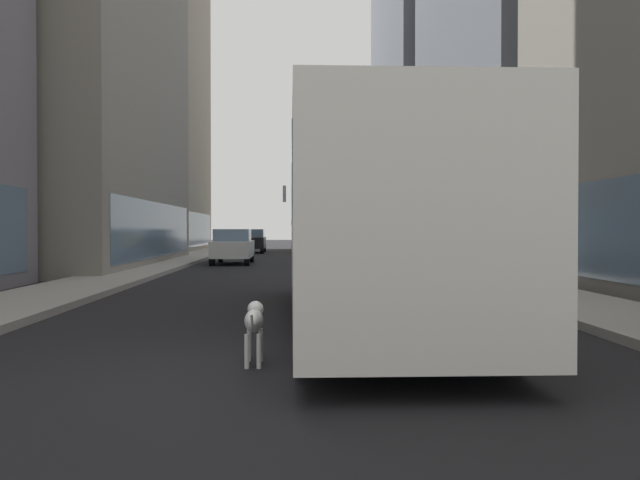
{
  "coord_description": "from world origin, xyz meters",
  "views": [
    {
      "loc": [
        -0.09,
        -7.65,
        1.61
      ],
      "look_at": [
        0.48,
        5.53,
        1.4
      ],
      "focal_mm": 37.62,
      "sensor_mm": 36.0,
      "label": 1
    }
  ],
  "objects_px": {
    "transit_bus": "(365,220)",
    "car_yellow_taxi": "(307,239)",
    "pedestrian_with_handbag": "(546,256)",
    "car_black_suv": "(252,241)",
    "car_grey_wagon": "(310,241)",
    "dalmatian_dog": "(254,321)",
    "car_white_van": "(233,246)"
  },
  "relations": [
    {
      "from": "car_black_suv",
      "to": "dalmatian_dog",
      "type": "relative_size",
      "value": 4.63
    },
    {
      "from": "car_black_suv",
      "to": "pedestrian_with_handbag",
      "type": "distance_m",
      "value": 32.41
    },
    {
      "from": "transit_bus",
      "to": "car_black_suv",
      "type": "relative_size",
      "value": 2.59
    },
    {
      "from": "car_white_van",
      "to": "dalmatian_dog",
      "type": "height_order",
      "value": "car_white_van"
    },
    {
      "from": "transit_bus",
      "to": "car_yellow_taxi",
      "type": "height_order",
      "value": "transit_bus"
    },
    {
      "from": "transit_bus",
      "to": "car_black_suv",
      "type": "xyz_separation_m",
      "value": [
        -4.0,
        34.5,
        -0.95
      ]
    },
    {
      "from": "car_yellow_taxi",
      "to": "car_grey_wagon",
      "type": "relative_size",
      "value": 0.88
    },
    {
      "from": "transit_bus",
      "to": "car_yellow_taxi",
      "type": "relative_size",
      "value": 2.81
    },
    {
      "from": "car_grey_wagon",
      "to": "dalmatian_dog",
      "type": "bearing_deg",
      "value": -92.62
    },
    {
      "from": "car_black_suv",
      "to": "dalmatian_dog",
      "type": "distance_m",
      "value": 38.19
    },
    {
      "from": "dalmatian_dog",
      "to": "pedestrian_with_handbag",
      "type": "relative_size",
      "value": 0.57
    },
    {
      "from": "car_black_suv",
      "to": "dalmatian_dog",
      "type": "bearing_deg",
      "value": -86.6
    },
    {
      "from": "car_white_van",
      "to": "car_black_suv",
      "type": "distance_m",
      "value": 14.76
    },
    {
      "from": "transit_bus",
      "to": "car_white_van",
      "type": "height_order",
      "value": "transit_bus"
    },
    {
      "from": "car_white_van",
      "to": "transit_bus",
      "type": "bearing_deg",
      "value": -78.54
    },
    {
      "from": "car_grey_wagon",
      "to": "pedestrian_with_handbag",
      "type": "height_order",
      "value": "pedestrian_with_handbag"
    },
    {
      "from": "transit_bus",
      "to": "pedestrian_with_handbag",
      "type": "xyz_separation_m",
      "value": [
        4.47,
        3.21,
        -0.76
      ]
    },
    {
      "from": "car_yellow_taxi",
      "to": "dalmatian_dog",
      "type": "bearing_deg",
      "value": -92.19
    },
    {
      "from": "car_black_suv",
      "to": "car_grey_wagon",
      "type": "relative_size",
      "value": 0.96
    },
    {
      "from": "car_grey_wagon",
      "to": "pedestrian_with_handbag",
      "type": "relative_size",
      "value": 2.76
    },
    {
      "from": "pedestrian_with_handbag",
      "to": "transit_bus",
      "type": "bearing_deg",
      "value": -144.26
    },
    {
      "from": "transit_bus",
      "to": "dalmatian_dog",
      "type": "distance_m",
      "value": 4.21
    },
    {
      "from": "car_yellow_taxi",
      "to": "car_black_suv",
      "type": "xyz_separation_m",
      "value": [
        -4.0,
        -7.28,
        0.0
      ]
    },
    {
      "from": "car_black_suv",
      "to": "pedestrian_with_handbag",
      "type": "xyz_separation_m",
      "value": [
        8.47,
        -31.28,
        0.19
      ]
    },
    {
      "from": "transit_bus",
      "to": "car_grey_wagon",
      "type": "bearing_deg",
      "value": 90.0
    },
    {
      "from": "car_white_van",
      "to": "car_yellow_taxi",
      "type": "height_order",
      "value": "same"
    },
    {
      "from": "car_yellow_taxi",
      "to": "car_black_suv",
      "type": "relative_size",
      "value": 0.92
    },
    {
      "from": "transit_bus",
      "to": "pedestrian_with_handbag",
      "type": "bearing_deg",
      "value": 35.74
    },
    {
      "from": "car_white_van",
      "to": "car_grey_wagon",
      "type": "distance_m",
      "value": 15.06
    },
    {
      "from": "transit_bus",
      "to": "car_yellow_taxi",
      "type": "distance_m",
      "value": 41.79
    },
    {
      "from": "transit_bus",
      "to": "dalmatian_dog",
      "type": "xyz_separation_m",
      "value": [
        -1.73,
        -3.63,
        -1.26
      ]
    },
    {
      "from": "car_white_van",
      "to": "dalmatian_dog",
      "type": "relative_size",
      "value": 4.55
    }
  ]
}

